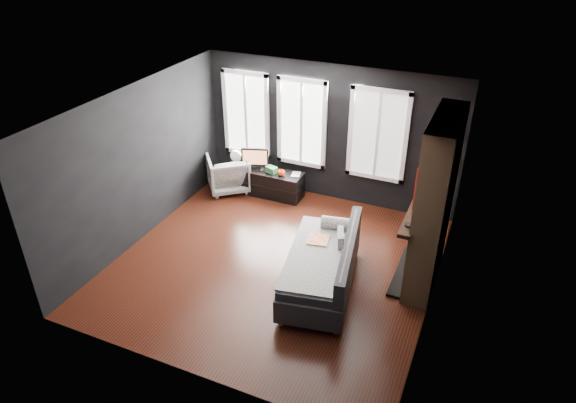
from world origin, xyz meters
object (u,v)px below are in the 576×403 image
at_px(armchair, 228,172).
at_px(mug, 281,172).
at_px(media_console, 266,182).
at_px(mantel_vase, 423,190).
at_px(monitor, 255,157).
at_px(book, 292,169).
at_px(sofa, 321,263).

xyz_separation_m(armchair, mug, (1.16, 0.07, 0.18)).
bearing_deg(media_console, mantel_vase, -17.91).
bearing_deg(monitor, book, -16.29).
bearing_deg(monitor, mantel_vase, -35.66).
bearing_deg(mantel_vase, sofa, -131.93).
xyz_separation_m(sofa, armchair, (-2.83, 2.20, -0.05)).
distance_m(armchair, book, 1.36).
bearing_deg(armchair, book, 149.68).
xyz_separation_m(mug, mantel_vase, (2.84, -0.97, 0.72)).
height_order(monitor, book, monitor).
distance_m(book, mantel_vase, 2.96).
xyz_separation_m(armchair, media_console, (0.78, 0.15, -0.15)).
bearing_deg(armchair, mantel_vase, 128.82).
bearing_deg(book, mantel_vase, -22.23).
xyz_separation_m(sofa, mantel_vase, (1.17, 1.30, 0.86)).
bearing_deg(book, media_console, -175.71).
xyz_separation_m(book, mantel_vase, (2.67, -1.09, 0.68)).
height_order(media_console, monitor, monitor).
relative_size(armchair, monitor, 1.47).
height_order(mug, mantel_vase, mantel_vase).
relative_size(media_console, book, 6.68).
distance_m(sofa, book, 2.83).
bearing_deg(armchair, monitor, 157.79).
xyz_separation_m(sofa, monitor, (-2.29, 2.36, 0.32)).
xyz_separation_m(monitor, mantel_vase, (3.45, -1.06, 0.54)).
xyz_separation_m(sofa, media_console, (-2.05, 2.35, -0.19)).
bearing_deg(mantel_vase, monitor, 162.95).
bearing_deg(monitor, sofa, -64.48).
xyz_separation_m(armchair, book, (1.33, 0.19, 0.23)).
bearing_deg(media_console, sofa, -48.70).
height_order(armchair, media_console, armchair).
height_order(armchair, monitor, monitor).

